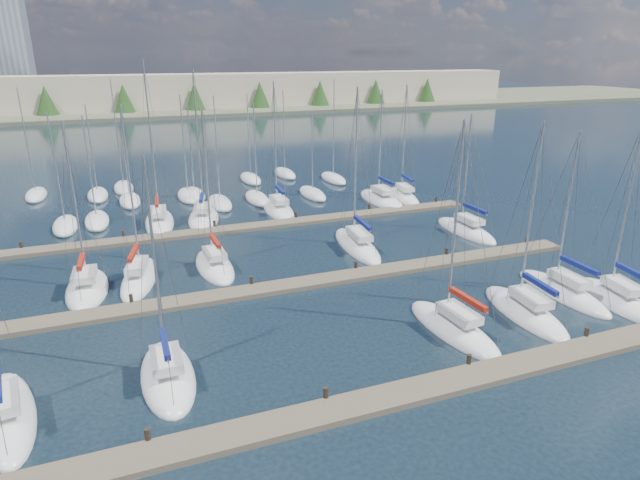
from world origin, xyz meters
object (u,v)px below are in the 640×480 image
object	(u,v)px
sailboat_r	(403,196)
sailboat_h	(87,288)
sailboat_c	(168,376)
sailboat_q	(381,199)
sailboat_j	(215,266)
sailboat_k	(357,245)
sailboat_n	(159,222)
sailboat_o	(204,218)
sailboat_m	(466,230)
sailboat_e	(525,312)
sailboat_i	(139,278)
sailboat_a	(7,416)
sailboat_g	(616,300)
sailboat_f	(562,292)
sailboat_d	(453,328)
sailboat_p	(278,209)

from	to	relation	value
sailboat_r	sailboat_h	bearing A→B (deg)	-147.49
sailboat_c	sailboat_q	bearing A→B (deg)	46.71
sailboat_j	sailboat_k	world-z (taller)	sailboat_k
sailboat_k	sailboat_n	bearing A→B (deg)	144.56
sailboat_q	sailboat_k	bearing A→B (deg)	-123.36
sailboat_o	sailboat_m	size ratio (longest dim) A/B	1.31
sailboat_e	sailboat_i	distance (m)	26.49
sailboat_r	sailboat_a	size ratio (longest dim) A/B	1.17
sailboat_g	sailboat_a	bearing A→B (deg)	-172.53
sailboat_k	sailboat_f	xyz separation A→B (m)	(9.13, -13.55, -0.01)
sailboat_k	sailboat_m	distance (m)	11.01
sailboat_c	sailboat_g	size ratio (longest dim) A/B	0.97
sailboat_q	sailboat_g	distance (m)	28.55
sailboat_n	sailboat_k	size ratio (longest dim) A/B	1.14
sailboat_r	sailboat_k	size ratio (longest dim) A/B	0.95
sailboat_c	sailboat_n	bearing A→B (deg)	86.29
sailboat_e	sailboat_f	size ratio (longest dim) A/B	1.08
sailboat_o	sailboat_h	xyz separation A→B (m)	(-10.31, -13.82, -0.01)
sailboat_d	sailboat_o	bearing A→B (deg)	106.35
sailboat_o	sailboat_g	distance (m)	36.08
sailboat_j	sailboat_o	world-z (taller)	sailboat_o
sailboat_p	sailboat_h	size ratio (longest dim) A/B	1.12
sailboat_q	sailboat_g	bearing A→B (deg)	-83.05
sailboat_i	sailboat_m	distance (m)	28.66
sailboat_o	sailboat_g	size ratio (longest dim) A/B	1.20
sailboat_o	sailboat_g	world-z (taller)	sailboat_o
sailboat_i	sailboat_a	size ratio (longest dim) A/B	1.17
sailboat_d	sailboat_r	bearing A→B (deg)	62.44
sailboat_i	sailboat_m	world-z (taller)	sailboat_i
sailboat_j	sailboat_n	xyz separation A→B (m)	(-2.86, 13.19, 0.01)
sailboat_r	sailboat_a	xyz separation A→B (m)	(-35.87, -27.60, -0.01)
sailboat_q	sailboat_j	bearing A→B (deg)	-146.73
sailboat_p	sailboat_e	bearing A→B (deg)	-70.61
sailboat_n	sailboat_i	world-z (taller)	sailboat_n
sailboat_a	sailboat_m	size ratio (longest dim) A/B	0.99
sailboat_r	sailboat_m	distance (m)	12.79
sailboat_k	sailboat_i	distance (m)	17.66
sailboat_k	sailboat_c	world-z (taller)	sailboat_k
sailboat_p	sailboat_c	size ratio (longest dim) A/B	1.14
sailboat_q	sailboat_h	bearing A→B (deg)	-153.56
sailboat_n	sailboat_k	xyz separation A→B (m)	(14.99, -12.88, -0.01)
sailboat_a	sailboat_g	world-z (taller)	sailboat_g
sailboat_h	sailboat_p	bearing A→B (deg)	41.22
sailboat_c	sailboat_j	bearing A→B (deg)	71.06
sailboat_j	sailboat_o	distance (m)	12.94
sailboat_a	sailboat_q	size ratio (longest dim) A/B	0.89
sailboat_m	sailboat_o	bearing A→B (deg)	149.04
sailboat_h	sailboat_q	size ratio (longest dim) A/B	0.97
sailboat_j	sailboat_m	world-z (taller)	sailboat_j
sailboat_f	sailboat_r	bearing A→B (deg)	85.18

